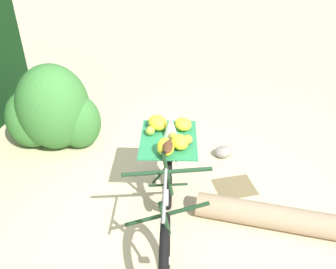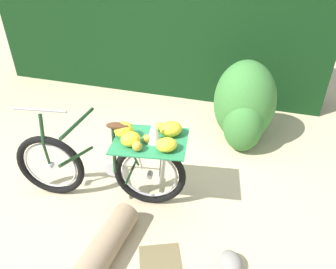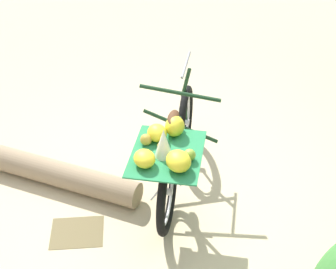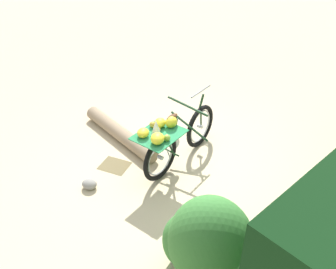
{
  "view_description": "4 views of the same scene",
  "coord_description": "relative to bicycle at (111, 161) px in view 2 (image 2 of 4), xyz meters",
  "views": [
    {
      "loc": [
        -0.25,
        -2.5,
        2.67
      ],
      "look_at": [
        0.34,
        0.12,
        0.92
      ],
      "focal_mm": 38.05,
      "sensor_mm": 36.0,
      "label": 1
    },
    {
      "loc": [
        2.69,
        0.17,
        2.28
      ],
      "look_at": [
        0.52,
        0.41,
        0.93
      ],
      "focal_mm": 31.87,
      "sensor_mm": 36.0,
      "label": 2
    },
    {
      "loc": [
        0.61,
        3.19,
        3.01
      ],
      "look_at": [
        0.36,
        0.15,
        0.88
      ],
      "focal_mm": 51.62,
      "sensor_mm": 36.0,
      "label": 3
    },
    {
      "loc": [
        -1.32,
        3.95,
        3.5
      ],
      "look_at": [
        0.28,
        0.16,
        0.74
      ],
      "focal_mm": 38.1,
      "sensor_mm": 36.0,
      "label": 4
    }
  ],
  "objects": [
    {
      "name": "ground_plane",
      "position": [
        -0.28,
        0.13,
        -0.5
      ],
      "size": [
        60.0,
        60.0,
        0.0
      ],
      "primitive_type": "plane",
      "color": "beige"
    },
    {
      "name": "foliage_hedge",
      "position": [
        -3.15,
        0.65,
        0.77
      ],
      "size": [
        3.26,
        5.78,
        2.54
      ],
      "primitive_type": "cube",
      "rotation": [
        0.0,
        0.0,
        1.15
      ],
      "color": "black",
      "rests_on": "ground_plane"
    },
    {
      "name": "bicycle",
      "position": [
        0.0,
        0.0,
        0.0
      ],
      "size": [
        0.87,
        1.8,
        1.03
      ],
      "rotation": [
        0.0,
        0.0,
        -1.82
      ],
      "color": "black",
      "rests_on": "ground_plane"
    },
    {
      "name": "shrub_cluster",
      "position": [
        -1.08,
        1.71,
        -0.01
      ],
      "size": [
        1.17,
        0.8,
        1.11
      ],
      "color": "#387533",
      "rests_on": "ground_plane"
    },
    {
      "name": "path_stone",
      "position": [
        0.94,
        0.99,
        -0.43
      ],
      "size": [
        0.22,
        0.18,
        0.14
      ],
      "primitive_type": "ellipsoid",
      "color": "gray",
      "rests_on": "ground_plane"
    },
    {
      "name": "leaf_litter_patch",
      "position": [
        0.86,
        0.41,
        -0.5
      ],
      "size": [
        0.44,
        0.36,
        0.01
      ],
      "primitive_type": "cube",
      "color": "olive",
      "rests_on": "ground_plane"
    }
  ]
}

